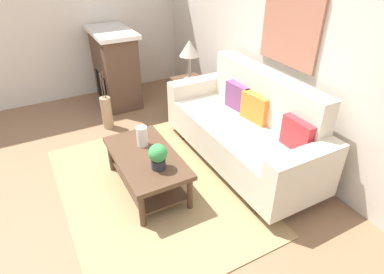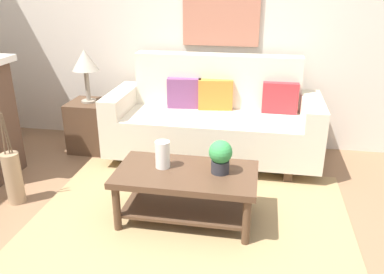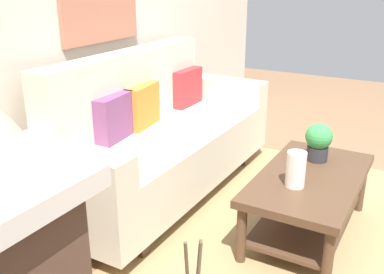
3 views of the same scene
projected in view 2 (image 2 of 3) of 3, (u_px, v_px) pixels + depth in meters
ground_plane at (179, 256)px, 2.79m from camera, size 9.71×9.71×0.00m
wall_back at (220, 25)px, 4.30m from camera, size 5.71×0.10×2.70m
area_rug at (192, 216)px, 3.24m from camera, size 2.53×1.82×0.01m
couch at (213, 121)px, 4.15m from camera, size 2.16×0.84×1.08m
throw_pillow_plum at (184, 93)px, 4.23m from camera, size 0.37×0.16×0.32m
throw_pillow_orange at (215, 95)px, 4.17m from camera, size 0.37×0.17×0.32m
throw_pillow_crimson at (280, 98)px, 4.06m from camera, size 0.36×0.12×0.32m
coffee_table at (186, 184)px, 3.11m from camera, size 1.10×0.60×0.43m
tabletop_vase at (163, 154)px, 3.09m from camera, size 0.12×0.12×0.22m
potted_plant_tabletop at (220, 156)px, 2.99m from camera, size 0.18×0.18×0.26m
side_table at (91, 126)px, 4.44m from camera, size 0.44×0.44×0.56m
table_lamp at (85, 62)px, 4.18m from camera, size 0.28×0.28×0.57m
floor_vase at (13, 178)px, 3.38m from camera, size 0.15×0.15×0.46m
floor_vase_branch_a at (7, 134)px, 3.23m from camera, size 0.02×0.04×0.36m
floor_vase_branch_b at (5, 133)px, 3.25m from camera, size 0.03×0.02×0.36m
floor_vase_branch_c at (3, 134)px, 3.22m from camera, size 0.04×0.02×0.36m
framed_painting at (221, 9)px, 4.17m from camera, size 0.82×0.03×0.77m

